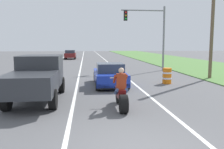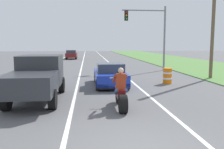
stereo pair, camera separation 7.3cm
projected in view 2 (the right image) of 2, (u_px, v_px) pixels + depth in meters
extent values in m
cube|color=white|center=(46.00, 69.00, 24.89)|extent=(0.14, 120.00, 0.01)
cube|color=white|center=(116.00, 68.00, 25.62)|extent=(0.14, 120.00, 0.01)
cube|color=white|center=(81.00, 68.00, 25.25)|extent=(0.14, 120.00, 0.01)
cube|color=#517F3D|center=(207.00, 67.00, 26.64)|extent=(10.00, 120.00, 0.06)
cylinder|color=black|center=(123.00, 104.00, 8.82)|extent=(0.28, 0.69, 0.69)
cylinder|color=black|center=(118.00, 96.00, 10.35)|extent=(0.12, 0.63, 0.63)
cube|color=#590F0F|center=(120.00, 92.00, 9.60)|extent=(0.28, 1.10, 0.36)
cylinder|color=#B2B2B7|center=(118.00, 88.00, 10.23)|extent=(0.08, 0.36, 0.73)
cylinder|color=#A5A5AA|center=(118.00, 78.00, 10.15)|extent=(0.70, 0.05, 0.05)
cube|color=#993319|center=(121.00, 81.00, 9.31)|extent=(0.36, 0.24, 0.60)
sphere|color=beige|center=(121.00, 71.00, 9.26)|extent=(0.22, 0.22, 0.22)
cylinder|color=#384C7A|center=(116.00, 92.00, 9.37)|extent=(0.14, 0.47, 0.32)
cylinder|color=#993319|center=(114.00, 79.00, 9.58)|extent=(0.10, 0.51, 0.40)
cylinder|color=#384C7A|center=(125.00, 91.00, 9.41)|extent=(0.14, 0.47, 0.32)
cylinder|color=#993319|center=(125.00, 79.00, 9.62)|extent=(0.10, 0.51, 0.40)
cube|color=#1E38B2|center=(110.00, 77.00, 14.82)|extent=(1.80, 4.30, 0.64)
cube|color=#333D4C|center=(110.00, 68.00, 14.55)|extent=(1.56, 1.70, 0.52)
cube|color=black|center=(114.00, 86.00, 12.83)|extent=(1.76, 0.20, 0.28)
cylinder|color=black|center=(96.00, 77.00, 16.34)|extent=(0.24, 0.64, 0.64)
cylinder|color=black|center=(119.00, 76.00, 16.51)|extent=(0.24, 0.64, 0.64)
cylinder|color=black|center=(98.00, 85.00, 13.19)|extent=(0.24, 0.64, 0.64)
cylinder|color=black|center=(127.00, 84.00, 13.35)|extent=(0.24, 0.64, 0.64)
cube|color=#2D3035|center=(41.00, 70.00, 11.67)|extent=(1.90, 2.10, 1.40)
cube|color=#333D4C|center=(42.00, 61.00, 11.96)|extent=(1.67, 0.29, 0.57)
cube|color=#2D3035|center=(31.00, 84.00, 9.48)|extent=(1.90, 2.70, 0.80)
cylinder|color=black|center=(27.00, 85.00, 12.48)|extent=(0.28, 0.80, 0.80)
cylinder|color=black|center=(62.00, 85.00, 12.65)|extent=(0.28, 0.80, 0.80)
cylinder|color=black|center=(6.00, 100.00, 9.17)|extent=(0.28, 0.80, 0.80)
cylinder|color=black|center=(53.00, 99.00, 9.35)|extent=(0.28, 0.80, 0.80)
cylinder|color=gray|center=(164.00, 39.00, 22.90)|extent=(0.18, 0.18, 6.00)
cylinder|color=gray|center=(144.00, 10.00, 22.36)|extent=(4.07, 0.12, 0.12)
cube|color=black|center=(126.00, 16.00, 22.26)|extent=(0.32, 0.24, 0.90)
sphere|color=red|center=(127.00, 12.00, 22.09)|extent=(0.16, 0.16, 0.16)
sphere|color=orange|center=(127.00, 15.00, 22.12)|extent=(0.16, 0.16, 0.16)
sphere|color=green|center=(126.00, 19.00, 22.16)|extent=(0.16, 0.16, 0.16)
cylinder|color=brown|center=(213.00, 19.00, 17.13)|extent=(0.24, 0.24, 8.55)
cylinder|color=orange|center=(167.00, 76.00, 15.39)|extent=(0.56, 0.56, 1.00)
cylinder|color=white|center=(167.00, 73.00, 15.37)|extent=(0.58, 0.58, 0.10)
cylinder|color=white|center=(167.00, 78.00, 15.41)|extent=(0.58, 0.58, 0.10)
cube|color=maroon|center=(71.00, 55.00, 40.61)|extent=(1.76, 4.00, 0.70)
cube|color=#333D4C|center=(71.00, 52.00, 40.33)|extent=(1.56, 2.00, 0.50)
cylinder|color=black|center=(67.00, 57.00, 41.95)|extent=(0.20, 0.60, 0.60)
cylinder|color=black|center=(77.00, 57.00, 42.11)|extent=(0.20, 0.60, 0.60)
cylinder|color=black|center=(66.00, 58.00, 39.19)|extent=(0.20, 0.60, 0.60)
cylinder|color=black|center=(76.00, 58.00, 39.35)|extent=(0.20, 0.60, 0.60)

